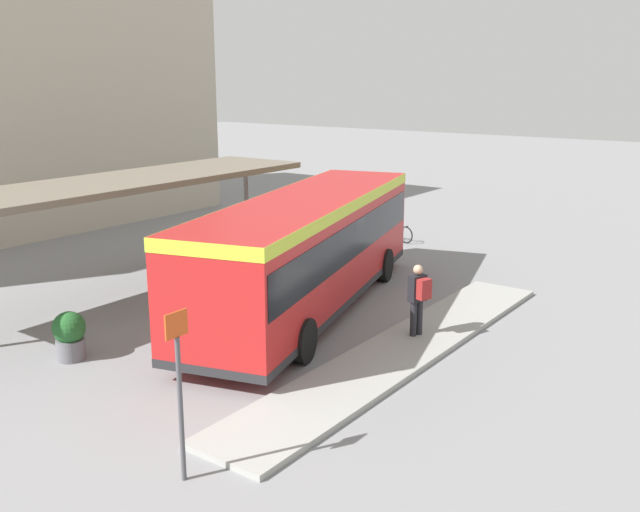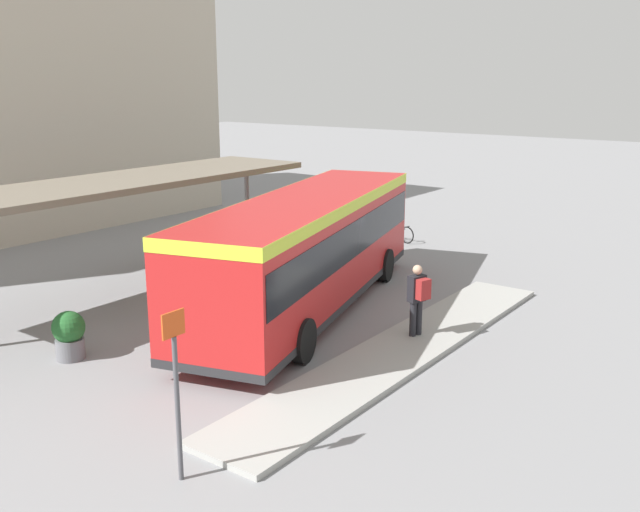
{
  "view_description": "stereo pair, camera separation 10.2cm",
  "coord_description": "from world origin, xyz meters",
  "px_view_note": "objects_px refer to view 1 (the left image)",
  "views": [
    {
      "loc": [
        -14.83,
        -11.15,
        6.2
      ],
      "look_at": [
        0.56,
        0.0,
        1.4
      ],
      "focal_mm": 40.0,
      "sensor_mm": 36.0,
      "label": 1
    },
    {
      "loc": [
        -14.77,
        -11.24,
        6.2
      ],
      "look_at": [
        0.56,
        0.0,
        1.4
      ],
      "focal_mm": 40.0,
      "sensor_mm": 36.0,
      "label": 2
    }
  ],
  "objects_px": {
    "pedestrian_waiting": "(419,296)",
    "potted_planter_near_shelter": "(70,335)",
    "bicycle_black": "(397,233)",
    "city_bus": "(308,245)",
    "platform_sign": "(180,389)",
    "bicycle_yellow": "(360,228)",
    "bicycle_white": "(376,231)"
  },
  "relations": [
    {
      "from": "bicycle_white",
      "to": "platform_sign",
      "type": "xyz_separation_m",
      "value": [
        -16.43,
        -6.54,
        1.22
      ]
    },
    {
      "from": "city_bus",
      "to": "bicycle_black",
      "type": "height_order",
      "value": "city_bus"
    },
    {
      "from": "bicycle_yellow",
      "to": "potted_planter_near_shelter",
      "type": "xyz_separation_m",
      "value": [
        -14.56,
        -1.64,
        0.24
      ]
    },
    {
      "from": "bicycle_white",
      "to": "bicycle_yellow",
      "type": "height_order",
      "value": "bicycle_yellow"
    },
    {
      "from": "bicycle_black",
      "to": "potted_planter_near_shelter",
      "type": "bearing_deg",
      "value": -80.18
    },
    {
      "from": "bicycle_yellow",
      "to": "bicycle_black",
      "type": "bearing_deg",
      "value": -177.2
    },
    {
      "from": "pedestrian_waiting",
      "to": "platform_sign",
      "type": "bearing_deg",
      "value": 107.82
    },
    {
      "from": "bicycle_black",
      "to": "potted_planter_near_shelter",
      "type": "height_order",
      "value": "potted_planter_near_shelter"
    },
    {
      "from": "bicycle_black",
      "to": "platform_sign",
      "type": "xyz_separation_m",
      "value": [
        -16.62,
        -5.72,
        1.22
      ]
    },
    {
      "from": "bicycle_yellow",
      "to": "potted_planter_near_shelter",
      "type": "bearing_deg",
      "value": 96.59
    },
    {
      "from": "bicycle_white",
      "to": "potted_planter_near_shelter",
      "type": "height_order",
      "value": "potted_planter_near_shelter"
    },
    {
      "from": "city_bus",
      "to": "platform_sign",
      "type": "xyz_separation_m",
      "value": [
        -7.94,
        -3.5,
        -0.26
      ]
    },
    {
      "from": "bicycle_black",
      "to": "potted_planter_near_shelter",
      "type": "xyz_separation_m",
      "value": [
        -14.64,
        -0.01,
        0.24
      ]
    },
    {
      "from": "pedestrian_waiting",
      "to": "bicycle_yellow",
      "type": "relative_size",
      "value": 1.1
    },
    {
      "from": "bicycle_yellow",
      "to": "platform_sign",
      "type": "distance_m",
      "value": 18.14
    },
    {
      "from": "city_bus",
      "to": "potted_planter_near_shelter",
      "type": "bearing_deg",
      "value": 143.74
    },
    {
      "from": "city_bus",
      "to": "pedestrian_waiting",
      "type": "distance_m",
      "value": 3.62
    },
    {
      "from": "bicycle_white",
      "to": "city_bus",
      "type": "bearing_deg",
      "value": 114.35
    },
    {
      "from": "bicycle_yellow",
      "to": "platform_sign",
      "type": "bearing_deg",
      "value": 114.14
    },
    {
      "from": "potted_planter_near_shelter",
      "to": "platform_sign",
      "type": "xyz_separation_m",
      "value": [
        -1.98,
        -5.71,
        0.97
      ]
    },
    {
      "from": "city_bus",
      "to": "bicycle_yellow",
      "type": "bearing_deg",
      "value": 8.18
    },
    {
      "from": "bicycle_white",
      "to": "bicycle_yellow",
      "type": "bearing_deg",
      "value": -3.27
    },
    {
      "from": "bicycle_black",
      "to": "bicycle_yellow",
      "type": "distance_m",
      "value": 1.63
    },
    {
      "from": "city_bus",
      "to": "bicycle_white",
      "type": "relative_size",
      "value": 7.48
    },
    {
      "from": "bicycle_black",
      "to": "city_bus",
      "type": "bearing_deg",
      "value": -65.87
    },
    {
      "from": "city_bus",
      "to": "bicycle_yellow",
      "type": "relative_size",
      "value": 7.23
    },
    {
      "from": "city_bus",
      "to": "platform_sign",
      "type": "relative_size",
      "value": 4.12
    },
    {
      "from": "bicycle_white",
      "to": "bicycle_yellow",
      "type": "xyz_separation_m",
      "value": [
        0.11,
        0.81,
        0.01
      ]
    },
    {
      "from": "city_bus",
      "to": "bicycle_black",
      "type": "xyz_separation_m",
      "value": [
        8.68,
        2.22,
        -1.48
      ]
    },
    {
      "from": "potted_planter_near_shelter",
      "to": "pedestrian_waiting",
      "type": "bearing_deg",
      "value": -45.47
    },
    {
      "from": "pedestrian_waiting",
      "to": "potted_planter_near_shelter",
      "type": "distance_m",
      "value": 8.08
    },
    {
      "from": "city_bus",
      "to": "potted_planter_near_shelter",
      "type": "relative_size",
      "value": 10.3
    }
  ]
}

